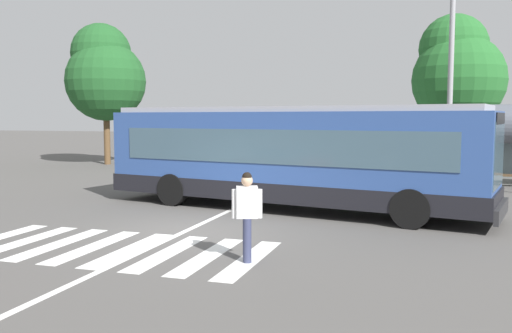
{
  "coord_description": "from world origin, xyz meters",
  "views": [
    {
      "loc": [
        5.44,
        -12.11,
        2.75
      ],
      "look_at": [
        0.58,
        3.24,
        1.3
      ],
      "focal_mm": 38.53,
      "sensor_mm": 36.0,
      "label": 1
    }
  ],
  "objects_px": {
    "parked_car_silver": "(247,153)",
    "parked_car_white": "(394,156)",
    "pedestrian_crossing_street": "(247,212)",
    "parked_car_blue": "(292,154)",
    "city_transit_bus": "(289,156)",
    "parked_car_charcoal": "(342,155)",
    "twin_arm_street_lamp": "(452,29)",
    "background_tree_left": "(104,73)",
    "parked_car_champagne": "(202,152)",
    "parked_car_black": "(450,157)",
    "background_tree_right": "(457,71)"
  },
  "relations": [
    {
      "from": "parked_car_silver",
      "to": "parked_car_white",
      "type": "xyz_separation_m",
      "value": [
        7.93,
        0.17,
        0.0
      ]
    },
    {
      "from": "pedestrian_crossing_street",
      "to": "parked_car_blue",
      "type": "distance_m",
      "value": 19.48
    },
    {
      "from": "city_transit_bus",
      "to": "pedestrian_crossing_street",
      "type": "distance_m",
      "value": 6.17
    },
    {
      "from": "parked_car_white",
      "to": "parked_car_charcoal",
      "type": "bearing_deg",
      "value": -178.1
    },
    {
      "from": "parked_car_white",
      "to": "twin_arm_street_lamp",
      "type": "relative_size",
      "value": 0.47
    },
    {
      "from": "parked_car_charcoal",
      "to": "background_tree_left",
      "type": "relative_size",
      "value": 0.57
    },
    {
      "from": "pedestrian_crossing_street",
      "to": "parked_car_white",
      "type": "bearing_deg",
      "value": 85.31
    },
    {
      "from": "parked_car_white",
      "to": "background_tree_left",
      "type": "xyz_separation_m",
      "value": [
        -16.33,
        -1.01,
        4.52
      ]
    },
    {
      "from": "parked_car_silver",
      "to": "twin_arm_street_lamp",
      "type": "relative_size",
      "value": 0.47
    },
    {
      "from": "parked_car_silver",
      "to": "parked_car_charcoal",
      "type": "relative_size",
      "value": 1.0
    },
    {
      "from": "parked_car_silver",
      "to": "parked_car_white",
      "type": "distance_m",
      "value": 7.93
    },
    {
      "from": "parked_car_champagne",
      "to": "parked_car_black",
      "type": "distance_m",
      "value": 13.38
    },
    {
      "from": "parked_car_black",
      "to": "twin_arm_street_lamp",
      "type": "relative_size",
      "value": 0.46
    },
    {
      "from": "parked_car_champagne",
      "to": "background_tree_right",
      "type": "height_order",
      "value": "background_tree_right"
    },
    {
      "from": "parked_car_white",
      "to": "twin_arm_street_lamp",
      "type": "distance_m",
      "value": 8.88
    },
    {
      "from": "city_transit_bus",
      "to": "parked_car_charcoal",
      "type": "xyz_separation_m",
      "value": [
        -0.42,
        12.96,
        -0.82
      ]
    },
    {
      "from": "city_transit_bus",
      "to": "pedestrian_crossing_street",
      "type": "xyz_separation_m",
      "value": [
        0.71,
        -6.1,
        -0.62
      ]
    },
    {
      "from": "parked_car_black",
      "to": "twin_arm_street_lamp",
      "type": "xyz_separation_m",
      "value": [
        -0.33,
        -6.87,
        5.28
      ]
    },
    {
      "from": "city_transit_bus",
      "to": "twin_arm_street_lamp",
      "type": "height_order",
      "value": "twin_arm_street_lamp"
    },
    {
      "from": "parked_car_blue",
      "to": "background_tree_left",
      "type": "bearing_deg",
      "value": -174.95
    },
    {
      "from": "twin_arm_street_lamp",
      "to": "parked_car_white",
      "type": "bearing_deg",
      "value": 109.51
    },
    {
      "from": "pedestrian_crossing_street",
      "to": "parked_car_blue",
      "type": "relative_size",
      "value": 0.37
    },
    {
      "from": "city_transit_bus",
      "to": "background_tree_left",
      "type": "height_order",
      "value": "background_tree_left"
    },
    {
      "from": "city_transit_bus",
      "to": "parked_car_blue",
      "type": "distance_m",
      "value": 13.39
    },
    {
      "from": "parked_car_champagne",
      "to": "parked_car_white",
      "type": "xyz_separation_m",
      "value": [
        10.67,
        0.09,
        0.0
      ]
    },
    {
      "from": "parked_car_champagne",
      "to": "parked_car_charcoal",
      "type": "bearing_deg",
      "value": 0.02
    },
    {
      "from": "parked_car_blue",
      "to": "parked_car_white",
      "type": "bearing_deg",
      "value": 0.47
    },
    {
      "from": "parked_car_blue",
      "to": "background_tree_left",
      "type": "height_order",
      "value": "background_tree_left"
    },
    {
      "from": "parked_car_silver",
      "to": "parked_car_blue",
      "type": "relative_size",
      "value": 1.0
    },
    {
      "from": "parked_car_silver",
      "to": "parked_car_black",
      "type": "distance_m",
      "value": 10.65
    },
    {
      "from": "pedestrian_crossing_street",
      "to": "background_tree_left",
      "type": "bearing_deg",
      "value": 129.14
    },
    {
      "from": "parked_car_silver",
      "to": "twin_arm_street_lamp",
      "type": "bearing_deg",
      "value": -32.45
    },
    {
      "from": "parked_car_white",
      "to": "twin_arm_street_lamp",
      "type": "xyz_separation_m",
      "value": [
        2.38,
        -6.73,
        5.28
      ]
    },
    {
      "from": "city_transit_bus",
      "to": "background_tree_right",
      "type": "height_order",
      "value": "background_tree_right"
    },
    {
      "from": "parked_car_blue",
      "to": "background_tree_right",
      "type": "distance_m",
      "value": 9.49
    },
    {
      "from": "twin_arm_street_lamp",
      "to": "background_tree_left",
      "type": "xyz_separation_m",
      "value": [
        -18.71,
        5.72,
        -0.76
      ]
    },
    {
      "from": "parked_car_silver",
      "to": "background_tree_left",
      "type": "distance_m",
      "value": 9.57
    },
    {
      "from": "parked_car_black",
      "to": "background_tree_right",
      "type": "xyz_separation_m",
      "value": [
        0.24,
        1.21,
        4.35
      ]
    },
    {
      "from": "parked_car_blue",
      "to": "parked_car_black",
      "type": "distance_m",
      "value": 8.09
    },
    {
      "from": "parked_car_charcoal",
      "to": "background_tree_left",
      "type": "xyz_separation_m",
      "value": [
        -13.63,
        -0.92,
        4.52
      ]
    },
    {
      "from": "parked_car_white",
      "to": "pedestrian_crossing_street",
      "type": "bearing_deg",
      "value": -94.69
    },
    {
      "from": "parked_car_champagne",
      "to": "twin_arm_street_lamp",
      "type": "height_order",
      "value": "twin_arm_street_lamp"
    },
    {
      "from": "parked_car_blue",
      "to": "twin_arm_street_lamp",
      "type": "xyz_separation_m",
      "value": [
        7.76,
        -6.69,
        5.28
      ]
    },
    {
      "from": "parked_car_charcoal",
      "to": "twin_arm_street_lamp",
      "type": "height_order",
      "value": "twin_arm_street_lamp"
    },
    {
      "from": "parked_car_white",
      "to": "parked_car_blue",
      "type": "bearing_deg",
      "value": -179.53
    },
    {
      "from": "parked_car_charcoal",
      "to": "parked_car_black",
      "type": "height_order",
      "value": "same"
    },
    {
      "from": "city_transit_bus",
      "to": "parked_car_white",
      "type": "bearing_deg",
      "value": 80.08
    },
    {
      "from": "parked_car_blue",
      "to": "twin_arm_street_lamp",
      "type": "relative_size",
      "value": 0.47
    },
    {
      "from": "pedestrian_crossing_street",
      "to": "parked_car_champagne",
      "type": "bearing_deg",
      "value": 115.52
    },
    {
      "from": "city_transit_bus",
      "to": "pedestrian_crossing_street",
      "type": "relative_size",
      "value": 6.97
    }
  ]
}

